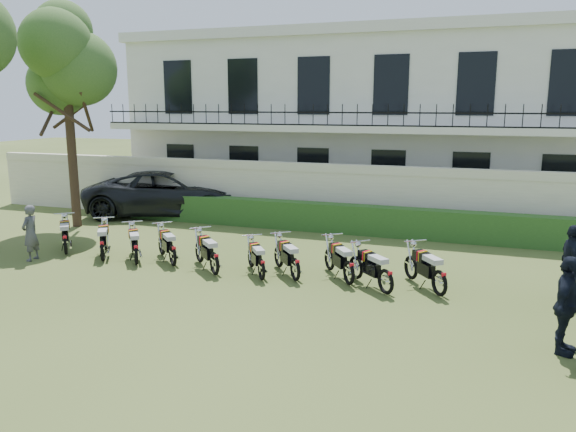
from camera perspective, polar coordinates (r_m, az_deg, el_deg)
name	(u,v)px	position (r m, az deg, el deg)	size (l,w,h in m)	color
ground	(248,297)	(13.20, -4.06, -8.20)	(100.00, 100.00, 0.00)	#3F4F1F
perimeter_wall	(336,195)	(20.29, 4.93, 2.10)	(30.00, 0.35, 2.30)	beige
hedge	(358,220)	(19.42, 7.16, -0.38)	(18.00, 0.60, 1.00)	#24491A
building	(371,120)	(25.85, 8.42, 9.65)	(20.40, 9.60, 7.40)	silver
tree_west_near	(66,60)	(21.59, -21.64, 14.49)	(3.40, 3.20, 7.90)	#473323
motorcycle_0	(65,239)	(17.80, -21.70, -2.23)	(1.31, 1.53, 1.05)	black
motorcycle_1	(102,245)	(16.70, -18.35, -2.85)	(1.15, 1.66, 1.05)	black
motorcycle_2	(136,249)	(16.06, -15.22, -3.27)	(1.22, 1.53, 1.02)	black
motorcycle_3	(173,250)	(15.69, -11.65, -3.43)	(1.39, 1.39, 1.02)	black
motorcycle_4	(214,258)	(14.69, -7.48, -4.25)	(1.43, 1.42, 1.05)	black
motorcycle_5	(262,264)	(14.20, -2.71, -4.92)	(1.09, 1.46, 0.95)	black
motorcycle_6	(295,264)	(14.11, 0.74, -4.87)	(1.25, 1.50, 1.02)	black
motorcycle_7	(349,267)	(13.88, 6.21, -5.17)	(1.21, 1.58, 1.04)	black
motorcycle_8	(386,276)	(13.34, 9.92, -5.98)	(1.40, 1.41, 1.03)	black
motorcycle_9	(440,277)	(13.47, 15.16, -5.98)	(1.22, 1.63, 1.06)	black
suv	(169,193)	(23.00, -11.95, 2.29)	(2.98, 6.46, 1.79)	black
inspector	(30,233)	(17.56, -24.71, -1.57)	(0.58, 0.38, 1.60)	#555559
officer_2	(566,306)	(11.19, 26.42, -8.15)	(1.05, 0.44, 1.80)	black
officer_5	(571,264)	(14.02, 26.83, -4.41)	(1.05, 0.44, 1.79)	black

